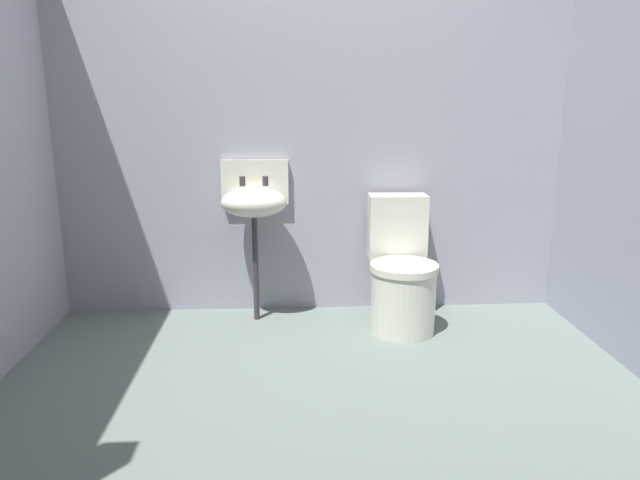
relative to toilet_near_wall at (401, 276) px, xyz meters
The scene contains 4 objects.
ground_plane 1.13m from the toilet_near_wall, 119.15° to the right, with size 3.59×2.98×0.08m, color slate.
wall_back 1.12m from the toilet_near_wall, 142.57° to the left, with size 3.59×0.10×2.44m, color #9B9BAA.
toilet_near_wall is the anchor object (origin of this frame).
sink 1.00m from the toilet_near_wall, 167.98° to the left, with size 0.42×0.35×0.99m.
Camera 1 is at (-0.15, -2.44, 1.38)m, focal length 33.20 mm.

